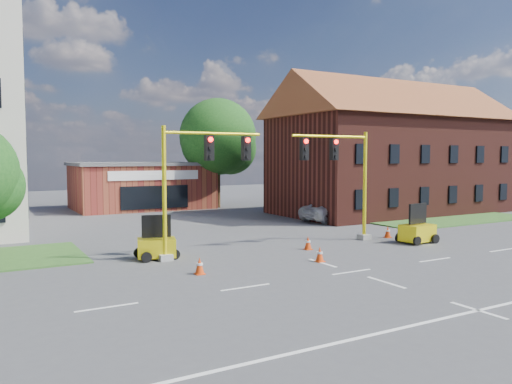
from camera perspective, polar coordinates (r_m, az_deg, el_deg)
ground at (r=21.36m, az=10.86°, el=-8.96°), size 120.00×120.00×0.00m
grass_verge_ne at (r=40.40m, az=22.21°, el=-3.01°), size 14.00×4.00×0.08m
lane_markings at (r=19.24m, az=16.74°, el=-10.50°), size 60.00×36.00×0.01m
brick_shop at (r=47.86m, az=-12.96°, el=0.78°), size 12.40×8.40×4.30m
townhouse_row at (r=44.81m, az=15.35°, el=5.35°), size 21.00×11.00×11.50m
tree_large at (r=47.55m, az=-4.03°, el=5.97°), size 7.57×7.20×10.29m
signal_mast_west at (r=23.71m, az=-6.69°, el=1.93°), size 5.30×0.60×6.20m
signal_mast_east at (r=28.23m, az=9.86°, el=2.23°), size 5.30×0.60×6.20m
trailer_west at (r=23.97m, az=-11.30°, el=-6.04°), size 1.98×1.57×1.97m
trailer_east at (r=29.27m, az=17.95°, el=-4.27°), size 1.96×1.42×2.09m
cone_a at (r=20.64m, az=-6.47°, el=-8.41°), size 0.40×0.40×0.70m
cone_b at (r=25.99m, az=5.96°, el=-5.83°), size 0.40×0.40×0.70m
cone_c at (r=23.07m, az=7.30°, el=-7.10°), size 0.40×0.40×0.70m
cone_d at (r=30.65m, az=14.82°, el=-4.44°), size 0.40×0.40×0.70m
pickup_white at (r=37.75m, az=9.01°, el=-2.12°), size 5.79×3.15×1.54m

